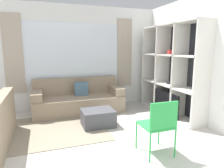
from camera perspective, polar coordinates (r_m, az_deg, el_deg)
name	(u,v)px	position (r m, az deg, el deg)	size (l,w,h in m)	color
wall_back	(74,57)	(5.47, -10.91, 7.54)	(5.83, 0.11, 2.70)	white
wall_right	(188,59)	(4.89, 20.94, 6.67)	(0.07, 4.45, 2.70)	white
area_rug	(51,130)	(4.22, -16.91, -12.37)	(2.09, 1.69, 0.01)	gray
shelving_unit	(172,72)	(5.02, 16.69, 3.34)	(0.43, 2.10, 2.15)	#232328
couch_main	(78,100)	(5.16, -9.58, -4.49)	(2.19, 0.88, 0.83)	gray
ottoman	(98,118)	(4.20, -4.02, -9.63)	(0.66, 0.52, 0.34)	#47474C
folding_chair	(159,123)	(3.06, 13.22, -10.75)	(0.44, 0.46, 0.86)	green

